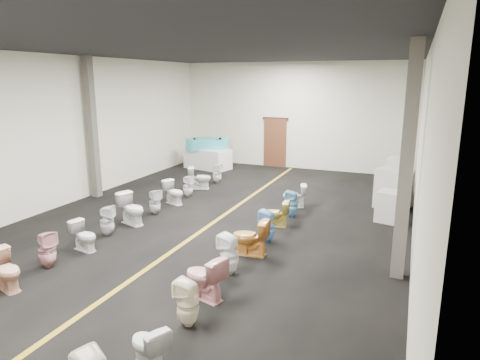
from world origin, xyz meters
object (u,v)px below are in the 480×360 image
(appliance_crate_c, at_px, (395,186))
(toilet_left_8, at_px, (174,192))
(display_table, at_px, (208,159))
(toilet_left_2, at_px, (6,270))
(toilet_left_5, at_px, (107,221))
(toilet_right_8, at_px, (292,204))
(toilet_left_3, at_px, (47,249))
(toilet_left_4, at_px, (84,236))
(toilet_right_9, at_px, (295,196))
(appliance_crate_a, at_px, (390,206))
(bathtub, at_px, (207,144))
(toilet_right_3, at_px, (204,277))
(appliance_crate_d, at_px, (398,172))
(toilet_left_10, at_px, (200,178))
(toilet_right_4, at_px, (229,254))
(toilet_right_1, at_px, (148,346))
(toilet_right_7, at_px, (276,214))
(toilet_right_2, at_px, (188,303))
(toilet_right_5, at_px, (250,237))
(toilet_left_7, at_px, (155,202))
(toilet_left_9, at_px, (188,186))
(appliance_crate_b, at_px, (394,188))
(toilet_left_11, at_px, (217,173))
(toilet_right_6, at_px, (267,226))
(toilet_left_6, at_px, (132,209))

(appliance_crate_c, height_order, toilet_left_8, appliance_crate_c)
(appliance_crate_c, bearing_deg, display_table, 165.78)
(toilet_left_2, bearing_deg, toilet_left_5, 19.57)
(toilet_right_8, bearing_deg, toilet_left_3, -36.28)
(toilet_left_4, distance_m, toilet_right_9, 6.15)
(appliance_crate_a, relative_size, toilet_left_8, 1.15)
(bathtub, relative_size, toilet_right_3, 2.16)
(appliance_crate_c, bearing_deg, appliance_crate_a, -90.00)
(appliance_crate_d, xyz_separation_m, toilet_left_3, (-6.33, -10.09, -0.12))
(display_table, distance_m, toilet_left_8, 5.43)
(toilet_left_10, relative_size, toilet_right_4, 0.95)
(toilet_right_1, height_order, toilet_right_7, toilet_right_7)
(toilet_left_4, bearing_deg, toilet_left_8, 11.32)
(toilet_right_2, relative_size, toilet_right_9, 1.09)
(toilet_left_8, xyz_separation_m, toilet_right_4, (3.56, -3.86, 0.05))
(appliance_crate_a, distance_m, appliance_crate_c, 2.51)
(bathtub, bearing_deg, toilet_right_8, -68.36)
(appliance_crate_a, relative_size, toilet_right_3, 1.04)
(toilet_right_4, bearing_deg, toilet_right_9, -167.38)
(toilet_left_3, bearing_deg, bathtub, 24.15)
(toilet_right_5, bearing_deg, toilet_left_7, -119.88)
(bathtub, bearing_deg, toilet_right_5, -81.71)
(toilet_left_9, relative_size, toilet_right_1, 1.09)
(toilet_left_5, distance_m, toilet_right_1, 5.42)
(bathtub, height_order, toilet_right_7, bathtub)
(appliance_crate_b, xyz_separation_m, toilet_right_5, (-2.70, -4.99, -0.19))
(toilet_right_2, bearing_deg, appliance_crate_b, 166.59)
(appliance_crate_d, relative_size, toilet_right_1, 1.56)
(appliance_crate_a, height_order, toilet_left_4, appliance_crate_a)
(toilet_left_10, height_order, toilet_right_4, toilet_right_4)
(appliance_crate_a, height_order, toilet_right_5, appliance_crate_a)
(appliance_crate_d, distance_m, toilet_right_5, 8.36)
(bathtub, xyz_separation_m, appliance_crate_b, (7.75, -3.07, -0.47))
(toilet_left_9, distance_m, toilet_right_2, 7.62)
(toilet_left_11, bearing_deg, toilet_right_1, -153.61)
(display_table, distance_m, toilet_right_1, 13.17)
(toilet_left_4, bearing_deg, toilet_right_3, -94.21)
(toilet_right_7, bearing_deg, appliance_crate_b, 128.27)
(toilet_left_9, xyz_separation_m, toilet_left_10, (-0.13, 1.09, 0.03))
(toilet_left_3, bearing_deg, toilet_right_9, -14.31)
(toilet_left_11, bearing_deg, toilet_right_7, -131.20)
(toilet_left_8, bearing_deg, appliance_crate_d, -32.23)
(appliance_crate_d, bearing_deg, toilet_right_7, -115.05)
(toilet_left_2, distance_m, toilet_right_3, 3.68)
(toilet_left_8, distance_m, toilet_right_3, 6.06)
(toilet_right_3, xyz_separation_m, toilet_right_8, (0.18, 5.06, -0.03))
(appliance_crate_d, bearing_deg, appliance_crate_a, -90.00)
(toilet_left_5, height_order, toilet_right_9, toilet_left_5)
(toilet_right_1, xyz_separation_m, toilet_right_6, (-0.01, 4.95, 0.06))
(appliance_crate_d, height_order, toilet_left_6, appliance_crate_d)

